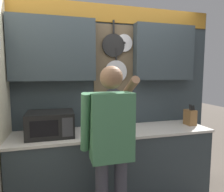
{
  "coord_description": "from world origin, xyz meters",
  "views": [
    {
      "loc": [
        -0.65,
        -2.26,
        1.59
      ],
      "look_at": [
        0.02,
        0.19,
        1.31
      ],
      "focal_mm": 32.0,
      "sensor_mm": 36.0,
      "label": 1
    }
  ],
  "objects": [
    {
      "name": "person",
      "position": [
        -0.19,
        -0.57,
        0.99
      ],
      "size": [
        0.54,
        0.61,
        1.66
      ],
      "color": "#383842",
      "rests_on": "ground_plane"
    },
    {
      "name": "microwave",
      "position": [
        -0.74,
        0.0,
        1.04
      ],
      "size": [
        0.5,
        0.4,
        0.27
      ],
      "color": "black",
      "rests_on": "base_cabinet_counter"
    },
    {
      "name": "utensil_crock",
      "position": [
        -0.03,
        0.01,
        1.0
      ],
      "size": [
        0.11,
        0.11,
        0.35
      ],
      "color": "white",
      "rests_on": "base_cabinet_counter"
    },
    {
      "name": "back_wall_unit",
      "position": [
        -0.01,
        0.26,
        1.53
      ],
      "size": [
        2.95,
        0.2,
        2.46
      ],
      "color": "#2D383D",
      "rests_on": "ground_plane"
    },
    {
      "name": "knife_block",
      "position": [
        1.06,
        0.0,
        1.01
      ],
      "size": [
        0.11,
        0.15,
        0.28
      ],
      "color": "brown",
      "rests_on": "base_cabinet_counter"
    },
    {
      "name": "base_cabinet_counter",
      "position": [
        0.0,
        -0.0,
        0.45
      ],
      "size": [
        2.38,
        0.6,
        0.91
      ],
      "color": "#2D383D",
      "rests_on": "ground_plane"
    }
  ]
}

